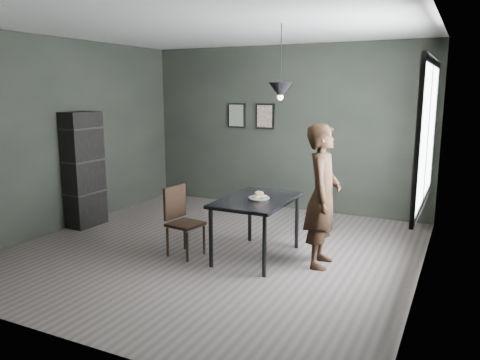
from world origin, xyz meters
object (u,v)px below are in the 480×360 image
at_px(cafe_table, 257,205).
at_px(pendant_lamp, 280,90).
at_px(woman, 323,196).
at_px(wood_chair, 181,216).
at_px(white_plate, 259,199).
at_px(shelf_unit, 84,170).

height_order(cafe_table, pendant_lamp, pendant_lamp).
bearing_deg(cafe_table, woman, 6.85).
bearing_deg(wood_chair, white_plate, 26.29).
height_order(cafe_table, shelf_unit, shelf_unit).
distance_m(woman, wood_chair, 1.78).
xyz_separation_m(cafe_table, white_plate, (0.04, -0.02, 0.08)).
bearing_deg(woman, wood_chair, 97.23).
height_order(white_plate, shelf_unit, shelf_unit).
distance_m(shelf_unit, pendant_lamp, 3.38).
distance_m(white_plate, pendant_lamp, 1.32).
relative_size(cafe_table, white_plate, 5.22).
xyz_separation_m(wood_chair, shelf_unit, (-2.02, 0.45, 0.37)).
relative_size(cafe_table, shelf_unit, 0.69).
bearing_deg(shelf_unit, white_plate, -0.63).
height_order(woman, shelf_unit, shelf_unit).
distance_m(cafe_table, white_plate, 0.10).
bearing_deg(cafe_table, shelf_unit, 177.51).
bearing_deg(woman, white_plate, 92.10).
bearing_deg(wood_chair, cafe_table, 28.20).
xyz_separation_m(white_plate, wood_chair, (-0.94, -0.30, -0.26)).
relative_size(white_plate, pendant_lamp, 0.27).
distance_m(woman, shelf_unit, 3.72).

